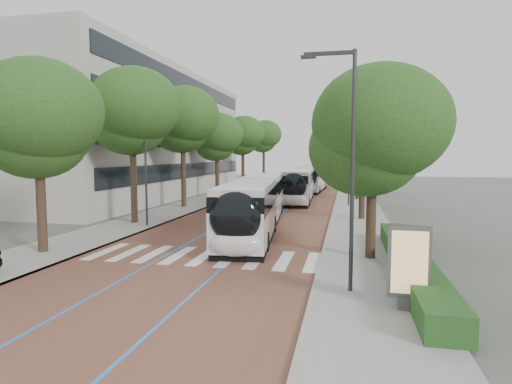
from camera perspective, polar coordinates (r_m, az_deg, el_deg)
ground at (r=19.29m, az=-8.53°, el=-9.20°), size 160.00×160.00×0.00m
road at (r=58.06m, az=5.47°, el=0.33°), size 11.00×140.00×0.02m
sidewalk_left at (r=59.39m, az=-1.74°, el=0.50°), size 4.00×140.00×0.12m
sidewalk_right at (r=57.69m, az=12.89°, el=0.25°), size 4.00×140.00×0.12m
kerb_left at (r=58.96m, az=0.05°, el=0.47°), size 0.20×140.00×0.14m
kerb_right at (r=57.69m, az=11.00°, el=0.28°), size 0.20×140.00×0.14m
zebra_crossing at (r=20.13m, az=-6.98°, el=-8.51°), size 10.55×3.60×0.01m
lane_line_left at (r=58.27m, az=3.90°, el=0.37°), size 0.12×126.00×0.01m
lane_line_right at (r=57.90m, az=7.04°, el=0.32°), size 0.12×126.00×0.01m
office_building at (r=52.50m, az=-17.92°, el=7.26°), size 18.11×40.00×14.00m
hedge at (r=18.16m, az=19.78°, el=-8.66°), size 1.20×14.00×0.80m
streetlight_near at (r=14.49m, az=12.09°, el=5.30°), size 1.82×0.20×8.00m
streetlight_far at (r=39.49m, az=12.10°, el=5.04°), size 1.82×0.20×8.00m
lamp_post_left at (r=28.50m, az=-14.50°, el=3.65°), size 0.14×0.14×8.00m
trees_left at (r=43.83m, az=-6.83°, el=7.99°), size 6.01×60.66×10.05m
trees_right at (r=38.02m, az=13.77°, el=6.65°), size 5.96×47.72×9.10m
lead_bus at (r=26.81m, az=0.03°, el=-1.61°), size 4.34×18.55×3.20m
bus_queued_0 at (r=42.49m, az=5.68°, el=0.81°), size 2.94×12.48×3.20m
bus_queued_1 at (r=55.38m, az=7.58°, el=1.76°), size 3.05×12.49×3.20m
bus_queued_2 at (r=68.85m, az=8.19°, el=2.38°), size 2.90×12.47×3.20m
bus_queued_3 at (r=81.61m, az=9.00°, el=2.77°), size 3.24×12.52×3.20m
ad_panel at (r=13.63m, az=19.69°, el=-9.19°), size 1.22×0.48×2.52m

